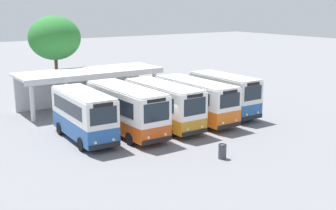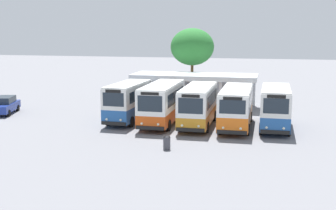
% 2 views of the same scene
% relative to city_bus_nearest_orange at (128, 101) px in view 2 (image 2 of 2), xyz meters
% --- Properties ---
extents(ground_plane, '(180.00, 180.00, 0.00)m').
position_rel_city_bus_nearest_orange_xyz_m(ground_plane, '(5.72, -2.54, -1.85)').
color(ground_plane, slate).
extents(city_bus_nearest_orange, '(2.48, 6.95, 3.36)m').
position_rel_city_bus_nearest_orange_xyz_m(city_bus_nearest_orange, '(0.00, 0.00, 0.00)').
color(city_bus_nearest_orange, black).
rests_on(city_bus_nearest_orange, ground).
extents(city_bus_second_in_row, '(2.52, 8.11, 3.40)m').
position_rel_city_bus_nearest_orange_xyz_m(city_bus_second_in_row, '(3.10, -0.30, 0.03)').
color(city_bus_second_in_row, black).
rests_on(city_bus_second_in_row, ground).
extents(city_bus_middle_cream, '(2.45, 7.77, 3.31)m').
position_rel_city_bus_nearest_orange_xyz_m(city_bus_middle_cream, '(6.20, -0.41, -0.02)').
color(city_bus_middle_cream, black).
rests_on(city_bus_middle_cream, ground).
extents(city_bus_fourth_amber, '(2.48, 8.07, 3.25)m').
position_rel_city_bus_nearest_orange_xyz_m(city_bus_fourth_amber, '(9.30, -0.34, -0.05)').
color(city_bus_fourth_amber, black).
rests_on(city_bus_fourth_amber, ground).
extents(city_bus_fifth_blue, '(2.34, 6.78, 3.39)m').
position_rel_city_bus_nearest_orange_xyz_m(city_bus_fifth_blue, '(12.40, -0.20, 0.01)').
color(city_bus_fifth_blue, black).
rests_on(city_bus_fifth_blue, ground).
extents(parked_car_flank, '(2.86, 4.72, 1.62)m').
position_rel_city_bus_nearest_orange_xyz_m(parked_car_flank, '(-12.60, 0.71, -1.02)').
color(parked_car_flank, black).
rests_on(parked_car_flank, ground).
extents(terminal_canopy, '(12.73, 4.54, 3.40)m').
position_rel_city_bus_nearest_orange_xyz_m(terminal_canopy, '(4.32, 9.08, 0.68)').
color(terminal_canopy, silver).
rests_on(terminal_canopy, ground).
extents(waiting_chair_end_by_column, '(0.45, 0.45, 0.86)m').
position_rel_city_bus_nearest_orange_xyz_m(waiting_chair_end_by_column, '(2.07, 7.76, -1.33)').
color(waiting_chair_end_by_column, slate).
rests_on(waiting_chair_end_by_column, ground).
extents(waiting_chair_second_from_end, '(0.45, 0.45, 0.86)m').
position_rel_city_bus_nearest_orange_xyz_m(waiting_chair_second_from_end, '(2.82, 7.71, -1.33)').
color(waiting_chair_second_from_end, slate).
rests_on(waiting_chair_second_from_end, ground).
extents(waiting_chair_middle_seat, '(0.45, 0.45, 0.86)m').
position_rel_city_bus_nearest_orange_xyz_m(waiting_chair_middle_seat, '(3.56, 7.68, -1.33)').
color(waiting_chair_middle_seat, slate).
rests_on(waiting_chair_middle_seat, ground).
extents(waiting_chair_fourth_seat, '(0.45, 0.45, 0.86)m').
position_rel_city_bus_nearest_orange_xyz_m(waiting_chair_fourth_seat, '(4.31, 7.81, -1.33)').
color(waiting_chair_fourth_seat, slate).
rests_on(waiting_chair_fourth_seat, ground).
extents(waiting_chair_fifth_seat, '(0.45, 0.45, 0.86)m').
position_rel_city_bus_nearest_orange_xyz_m(waiting_chair_fifth_seat, '(5.06, 7.73, -1.33)').
color(waiting_chair_fifth_seat, slate).
rests_on(waiting_chair_fifth_seat, ground).
extents(waiting_chair_far_end_seat, '(0.45, 0.45, 0.86)m').
position_rel_city_bus_nearest_orange_xyz_m(waiting_chair_far_end_seat, '(5.81, 7.79, -1.33)').
color(waiting_chair_far_end_seat, slate).
rests_on(waiting_chair_far_end_seat, ground).
extents(roadside_tree_behind_canopy, '(4.93, 4.93, 8.07)m').
position_rel_city_bus_nearest_orange_xyz_m(roadside_tree_behind_canopy, '(3.14, 13.71, 4.11)').
color(roadside_tree_behind_canopy, brown).
rests_on(roadside_tree_behind_canopy, ground).
extents(litter_bin_apron, '(0.49, 0.49, 0.90)m').
position_rel_city_bus_nearest_orange_xyz_m(litter_bin_apron, '(5.36, -8.08, -1.39)').
color(litter_bin_apron, '#3F3F47').
rests_on(litter_bin_apron, ground).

